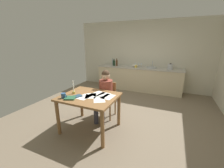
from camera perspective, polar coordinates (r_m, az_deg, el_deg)
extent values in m
cube|color=#7A6B56|center=(3.72, 1.95, -12.80)|extent=(5.20, 5.20, 0.04)
cube|color=beige|center=(5.77, 11.84, 11.22)|extent=(5.20, 0.12, 2.60)
cube|color=beige|center=(5.57, 10.54, 2.00)|extent=(3.16, 0.60, 0.86)
cube|color=#B7B2A8|center=(5.47, 10.78, 6.56)|extent=(3.20, 0.64, 0.04)
cube|color=olive|center=(2.89, -9.25, -5.11)|extent=(1.12, 0.91, 0.04)
cylinder|color=olive|center=(3.07, -21.08, -12.66)|extent=(0.07, 0.07, 0.73)
cylinder|color=olive|center=(2.54, -3.89, -18.01)|extent=(0.07, 0.07, 0.73)
cylinder|color=olive|center=(3.60, -12.30, -7.42)|extent=(0.07, 0.07, 0.73)
cylinder|color=olive|center=(3.17, 2.80, -10.53)|extent=(0.07, 0.07, 0.73)
cube|color=olive|center=(3.48, -2.31, -6.43)|extent=(0.41, 0.41, 0.04)
cube|color=olive|center=(3.57, -1.12, -2.25)|extent=(0.36, 0.04, 0.40)
cylinder|color=olive|center=(3.51, -6.00, -10.42)|extent=(0.04, 0.04, 0.44)
cylinder|color=olive|center=(3.38, -0.80, -11.46)|extent=(0.04, 0.04, 0.44)
cylinder|color=olive|center=(3.78, -3.56, -8.28)|extent=(0.04, 0.04, 0.44)
cylinder|color=olive|center=(3.66, 1.30, -9.14)|extent=(0.04, 0.04, 0.44)
cylinder|color=brown|center=(3.38, -2.50, -2.57)|extent=(0.33, 0.33, 0.50)
sphere|color=#D8AD8C|center=(3.28, -2.58, 3.39)|extent=(0.20, 0.20, 0.20)
sphere|color=#473323|center=(3.27, -2.59, 4.07)|extent=(0.19, 0.19, 0.19)
cylinder|color=#383847|center=(3.34, -5.08, -7.44)|extent=(0.14, 0.38, 0.13)
cylinder|color=#383847|center=(3.29, -6.52, -12.25)|extent=(0.10, 0.10, 0.45)
cylinder|color=#383847|center=(3.28, -2.56, -7.89)|extent=(0.14, 0.38, 0.13)
cylinder|color=#383847|center=(3.23, -3.95, -12.82)|extent=(0.10, 0.10, 0.45)
cylinder|color=#33598C|center=(2.88, -19.10, -4.47)|extent=(0.09, 0.09, 0.10)
torus|color=#33598C|center=(2.84, -18.38, -4.54)|extent=(0.07, 0.01, 0.07)
cylinder|color=gold|center=(3.06, -15.24, -3.34)|extent=(0.06, 0.06, 0.05)
cylinder|color=white|center=(3.02, -15.44, -0.82)|extent=(0.02, 0.02, 0.23)
cube|color=#295B3E|center=(2.82, -16.61, -5.44)|extent=(0.25, 0.24, 0.03)
cube|color=#28445A|center=(2.88, -14.30, -4.90)|extent=(0.22, 0.25, 0.02)
cube|color=white|center=(2.87, -8.65, -4.77)|extent=(0.32, 0.36, 0.00)
cube|color=white|center=(2.90, -3.53, -4.43)|extent=(0.24, 0.32, 0.00)
cube|color=white|center=(2.84, -11.20, -5.16)|extent=(0.23, 0.31, 0.00)
cube|color=white|center=(2.80, -1.58, -5.16)|extent=(0.23, 0.31, 0.00)
cube|color=white|center=(2.97, -5.92, -3.91)|extent=(0.29, 0.35, 0.00)
cube|color=white|center=(2.67, -5.20, -6.32)|extent=(0.33, 0.36, 0.00)
cylinder|color=#B2B7BC|center=(5.38, 15.75, 6.50)|extent=(0.36, 0.36, 0.04)
cylinder|color=silver|center=(5.52, 16.08, 7.77)|extent=(0.02, 0.02, 0.24)
cylinder|color=#8C999E|center=(5.85, 0.29, 8.79)|extent=(0.06, 0.06, 0.22)
cylinder|color=#8C999E|center=(5.83, 0.29, 10.14)|extent=(0.03, 0.03, 0.06)
cylinder|color=black|center=(5.68, 0.83, 8.51)|extent=(0.08, 0.08, 0.21)
cylinder|color=black|center=(5.66, 0.84, 9.85)|extent=(0.04, 0.04, 0.05)
cylinder|color=#593319|center=(5.70, 1.94, 8.60)|extent=(0.07, 0.07, 0.23)
cylinder|color=#593319|center=(5.68, 1.95, 10.02)|extent=(0.03, 0.03, 0.06)
ellipsoid|color=white|center=(5.48, 9.16, 7.38)|extent=(0.21, 0.21, 0.10)
cylinder|color=#B7BABF|center=(5.33, 22.57, 6.51)|extent=(0.18, 0.18, 0.18)
cone|color=#262628|center=(5.31, 22.71, 7.68)|extent=(0.11, 0.11, 0.04)
cylinder|color=silver|center=(5.60, 11.78, 6.96)|extent=(0.06, 0.06, 0.00)
cylinder|color=silver|center=(5.59, 11.80, 7.33)|extent=(0.01, 0.01, 0.07)
cone|color=silver|center=(5.58, 11.85, 8.09)|extent=(0.07, 0.07, 0.08)
cylinder|color=silver|center=(5.62, 10.62, 7.06)|extent=(0.06, 0.06, 0.00)
cylinder|color=silver|center=(5.62, 10.64, 7.44)|extent=(0.01, 0.01, 0.07)
cone|color=silver|center=(5.61, 10.68, 8.19)|extent=(0.07, 0.07, 0.08)
cylinder|color=silver|center=(5.65, 9.41, 7.17)|extent=(0.06, 0.06, 0.00)
cylinder|color=silver|center=(5.65, 9.42, 7.54)|extent=(0.01, 0.01, 0.07)
cone|color=silver|center=(5.64, 9.46, 8.29)|extent=(0.07, 0.07, 0.08)
cylinder|color=#F2CC4C|center=(5.34, 9.62, 7.10)|extent=(0.08, 0.08, 0.10)
torus|color=#F2CC4C|center=(5.32, 10.10, 7.11)|extent=(0.07, 0.01, 0.07)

